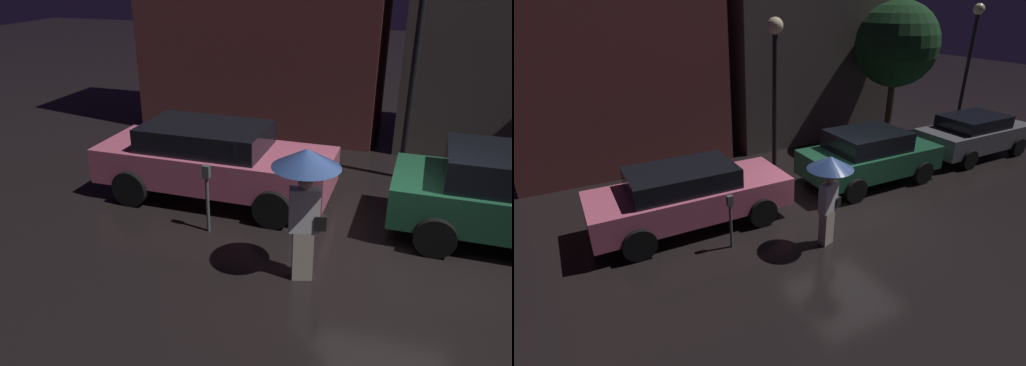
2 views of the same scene
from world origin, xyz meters
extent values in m
plane|color=black|center=(0.00, 0.00, 0.00)|extent=(60.00, 60.00, 0.00)
cube|color=#DB6684|center=(-3.45, 1.47, 0.68)|extent=(4.53, 1.69, 0.67)
cube|color=black|center=(-3.63, 1.47, 1.24)|extent=(2.36, 1.48, 0.45)
cylinder|color=black|center=(-2.05, 2.31, 0.35)|extent=(0.70, 0.22, 0.70)
cylinder|color=black|center=(-2.05, 0.63, 0.35)|extent=(0.70, 0.22, 0.70)
cylinder|color=black|center=(-4.85, 2.31, 0.35)|extent=(0.70, 0.22, 0.70)
cylinder|color=black|center=(-4.85, 0.63, 0.35)|extent=(0.70, 0.22, 0.70)
cylinder|color=black|center=(0.63, 2.33, 0.33)|extent=(0.66, 0.22, 0.66)
cylinder|color=black|center=(0.63, 0.54, 0.33)|extent=(0.66, 0.22, 0.66)
cube|color=beige|center=(-1.20, -0.70, 0.39)|extent=(0.34, 0.28, 0.79)
cube|color=white|center=(-1.20, -0.70, 1.11)|extent=(0.46, 0.31, 0.65)
sphere|color=tan|center=(-1.20, -0.70, 1.55)|extent=(0.21, 0.21, 0.21)
cylinder|color=black|center=(-1.20, -0.70, 1.37)|extent=(0.02, 0.02, 0.77)
cone|color=navy|center=(-1.20, -0.70, 1.88)|extent=(0.95, 0.95, 0.26)
cube|color=black|center=(-0.97, -0.70, 0.95)|extent=(0.18, 0.14, 0.22)
cylinder|color=#4C5154|center=(-3.05, 0.15, 0.50)|extent=(0.06, 0.06, 1.00)
cube|color=#4C5154|center=(-3.05, 0.15, 1.11)|extent=(0.12, 0.10, 0.22)
cylinder|color=black|center=(-0.04, 3.64, 1.99)|extent=(0.14, 0.14, 3.98)
camera|label=1|loc=(0.10, -6.78, 4.26)|focal=35.00mm
camera|label=2|loc=(-5.83, -6.61, 4.80)|focal=28.00mm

